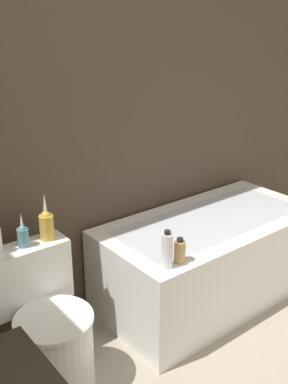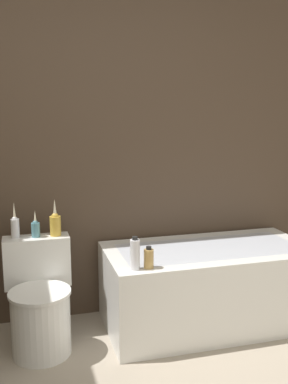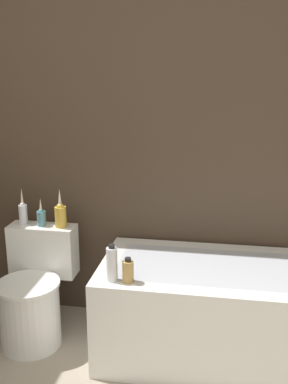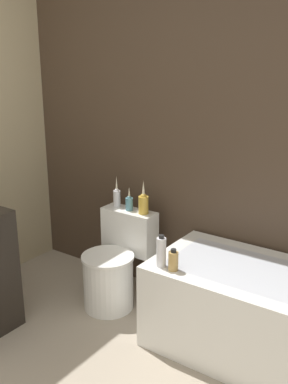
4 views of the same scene
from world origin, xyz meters
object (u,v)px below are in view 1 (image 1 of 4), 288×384
(toilet, at_px, (48,329))
(shampoo_bottle_short, at_px, (180,251))
(vase_bronze, at_px, (46,224))
(shampoo_bottle_tall, at_px, (167,250))
(bathtub, at_px, (209,258))
(vase_silver, at_px, (23,235))

(toilet, bearing_deg, shampoo_bottle_short, -20.54)
(toilet, distance_m, shampoo_bottle_short, 0.76)
(toilet, relative_size, vase_bronze, 2.75)
(toilet, height_order, shampoo_bottle_tall, shampoo_bottle_tall)
(toilet, xyz_separation_m, shampoo_bottle_tall, (0.56, -0.24, 0.35))
(bathtub, relative_size, shampoo_bottle_tall, 7.02)
(toilet, distance_m, vase_bronze, 0.52)
(toilet, relative_size, shampoo_bottle_short, 4.99)
(shampoo_bottle_tall, height_order, shampoo_bottle_short, shampoo_bottle_tall)
(bathtub, height_order, shampoo_bottle_tall, shampoo_bottle_tall)
(bathtub, xyz_separation_m, shampoo_bottle_short, (-0.51, -0.27, 0.34))
(bathtub, distance_m, shampoo_bottle_tall, 0.75)
(toilet, xyz_separation_m, shampoo_bottle_short, (0.65, -0.24, 0.32))
(shampoo_bottle_short, bearing_deg, bathtub, 27.38)
(bathtub, bearing_deg, shampoo_bottle_tall, -156.08)
(vase_silver, relative_size, shampoo_bottle_tall, 0.88)
(vase_bronze, xyz_separation_m, shampoo_bottle_short, (0.52, -0.43, -0.15))
(bathtub, height_order, shampoo_bottle_short, shampoo_bottle_short)
(vase_bronze, distance_m, shampoo_bottle_short, 0.69)
(toilet, distance_m, shampoo_bottle_tall, 0.71)
(vase_silver, height_order, shampoo_bottle_tall, vase_silver)
(shampoo_bottle_tall, bearing_deg, shampoo_bottle_short, -0.06)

